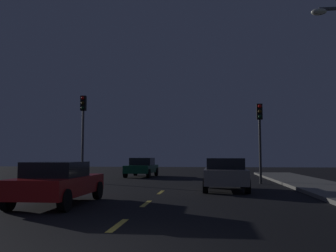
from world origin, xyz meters
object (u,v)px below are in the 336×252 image
object	(u,v)px
car_stopped_ahead	(225,174)
car_adjacent_lane	(58,182)
traffic_signal_left	(83,122)
traffic_signal_right	(260,127)
car_oncoming_far	(142,167)

from	to	relation	value
car_stopped_ahead	car_adjacent_lane	bearing A→B (deg)	-136.02
traffic_signal_left	traffic_signal_right	size ratio (longest dim) A/B	1.14
traffic_signal_left	car_stopped_ahead	bearing A→B (deg)	-27.32
traffic_signal_right	car_stopped_ahead	world-z (taller)	traffic_signal_right
traffic_signal_right	traffic_signal_left	bearing A→B (deg)	179.99
car_stopped_ahead	traffic_signal_right	bearing A→B (deg)	62.81
traffic_signal_left	traffic_signal_right	xyz separation A→B (m)	(10.35, -0.00, -0.42)
car_stopped_ahead	car_oncoming_far	size ratio (longest dim) A/B	0.92
car_stopped_ahead	car_oncoming_far	world-z (taller)	car_stopped_ahead
traffic_signal_right	car_adjacent_lane	bearing A→B (deg)	-128.91
car_adjacent_lane	car_oncoming_far	distance (m)	15.98
car_stopped_ahead	car_oncoming_far	distance (m)	12.03
car_adjacent_lane	car_oncoming_far	world-z (taller)	car_oncoming_far
traffic_signal_left	car_stopped_ahead	size ratio (longest dim) A/B	1.34
car_adjacent_lane	car_stopped_ahead	bearing A→B (deg)	43.98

